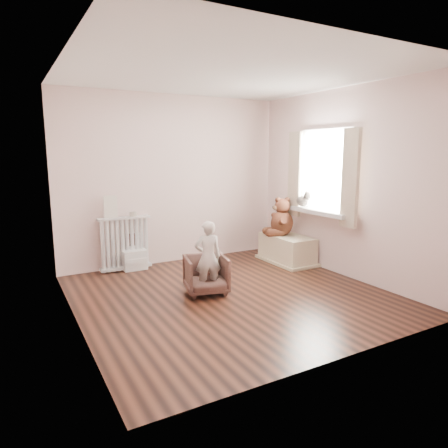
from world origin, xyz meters
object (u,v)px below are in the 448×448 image
child (208,257)px  teddy_bear (282,220)px  toy_vanity (134,251)px  armchair (206,274)px  toy_bench (287,250)px  radiator (125,244)px  plush_cat (303,201)px

child → teddy_bear: 1.89m
toy_vanity → armchair: toy_vanity is taller
child → toy_bench: bearing=-145.1°
armchair → toy_bench: armchair is taller
radiator → toy_vanity: (0.12, -0.03, -0.11)m
teddy_bear → plush_cat: size_ratio=2.00×
teddy_bear → toy_bench: bearing=-45.0°
radiator → armchair: size_ratio=1.55×
armchair → teddy_bear: size_ratio=0.87×
radiator → teddy_bear: size_ratio=1.34×
armchair → plush_cat: 2.09m
armchair → toy_vanity: bearing=122.2°
toy_vanity → toy_bench: bearing=-19.6°
child → toy_bench: child is taller
armchair → toy_bench: size_ratio=0.56×
radiator → child: 1.64m
teddy_bear → child: bearing=-135.5°
radiator → teddy_bear: (2.32, -0.74, 0.28)m
toy_vanity → toy_bench: 2.38m
teddy_bear → plush_cat: plush_cat is taller
radiator → toy_vanity: size_ratio=1.47×
teddy_bear → plush_cat: 0.47m
radiator → toy_vanity: 0.17m
toy_vanity → child: 1.58m
radiator → toy_vanity: bearing=-14.3°
radiator → plush_cat: bearing=-22.2°
radiator → child: bearing=-68.3°
teddy_bear → plush_cat: (0.18, -0.28, 0.33)m
child → armchair: bearing=-76.5°
toy_bench → teddy_bear: 0.48m
toy_bench → teddy_bear: size_ratio=1.54×
child → plush_cat: bearing=-151.7°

